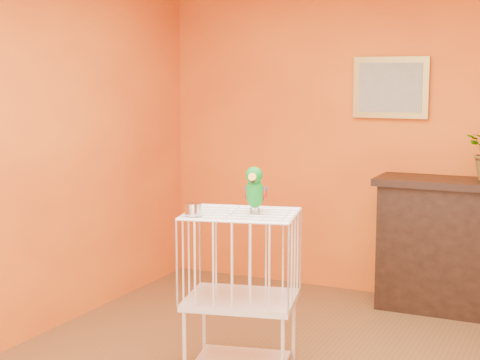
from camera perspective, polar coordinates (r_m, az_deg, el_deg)
The scene contains 6 objects.
room_shell at distance 4.06m, azimuth 4.01°, elevation 4.43°, with size 4.50×4.50×4.50m.
console_cabinet at distance 5.98m, azimuth 17.19°, elevation -5.01°, with size 1.42×0.51×1.05m.
framed_picture at distance 6.17m, azimuth 11.61°, elevation 7.04°, with size 0.62×0.04×0.50m.
birdcage at distance 4.56m, azimuth 0.07°, elevation -8.65°, with size 0.76×0.64×1.02m.
feed_cup at distance 4.35m, azimuth -3.65°, elevation -2.28°, with size 0.10×0.10×0.07m, color silver.
parrot at distance 4.39m, azimuth 1.16°, elevation -0.75°, with size 0.15×0.26×0.29m.
Camera 1 is at (1.47, -3.77, 1.83)m, focal length 55.00 mm.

